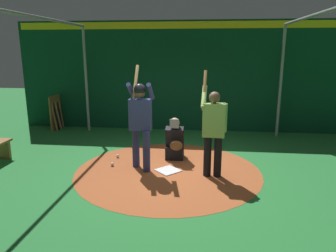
# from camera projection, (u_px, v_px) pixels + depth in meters

# --- Properties ---
(ground_plane) EXTENTS (26.01, 26.01, 0.00)m
(ground_plane) POSITION_uv_depth(u_px,v_px,m) (168.00, 171.00, 6.52)
(ground_plane) COLOR #287A38
(dirt_circle) EXTENTS (3.78, 3.78, 0.01)m
(dirt_circle) POSITION_uv_depth(u_px,v_px,m) (168.00, 171.00, 6.52)
(dirt_circle) COLOR #AD562D
(dirt_circle) RESTS_ON ground
(home_plate) EXTENTS (0.59, 0.59, 0.01)m
(home_plate) POSITION_uv_depth(u_px,v_px,m) (168.00, 170.00, 6.52)
(home_plate) COLOR white
(home_plate) RESTS_ON dirt_circle
(batter) EXTENTS (0.68, 0.49, 2.12)m
(batter) POSITION_uv_depth(u_px,v_px,m) (140.00, 118.00, 6.39)
(batter) COLOR navy
(batter) RESTS_ON ground
(catcher) EXTENTS (0.58, 0.40, 0.96)m
(catcher) POSITION_uv_depth(u_px,v_px,m) (175.00, 143.00, 7.16)
(catcher) COLOR black
(catcher) RESTS_ON ground
(visitor) EXTENTS (0.55, 0.50, 2.04)m
(visitor) POSITION_uv_depth(u_px,v_px,m) (213.00, 128.00, 6.04)
(visitor) COLOR black
(visitor) RESTS_ON ground
(back_wall) EXTENTS (0.23, 10.01, 3.26)m
(back_wall) POSITION_uv_depth(u_px,v_px,m) (181.00, 76.00, 9.56)
(back_wall) COLOR #0C3D26
(back_wall) RESTS_ON ground
(cage_frame) EXTENTS (6.19, 5.68, 3.12)m
(cage_frame) POSITION_uv_depth(u_px,v_px,m) (168.00, 62.00, 6.00)
(cage_frame) COLOR gray
(cage_frame) RESTS_ON ground
(bat_rack) EXTENTS (1.06, 0.21, 1.05)m
(bat_rack) POSITION_uv_depth(u_px,v_px,m) (59.00, 112.00, 10.02)
(bat_rack) COLOR olive
(bat_rack) RESTS_ON ground
(baseball_0) EXTENTS (0.07, 0.07, 0.07)m
(baseball_0) POSITION_uv_depth(u_px,v_px,m) (112.00, 164.00, 6.78)
(baseball_0) COLOR white
(baseball_0) RESTS_ON dirt_circle
(baseball_1) EXTENTS (0.07, 0.07, 0.07)m
(baseball_1) POSITION_uv_depth(u_px,v_px,m) (118.00, 156.00, 7.29)
(baseball_1) COLOR white
(baseball_1) RESTS_ON dirt_circle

